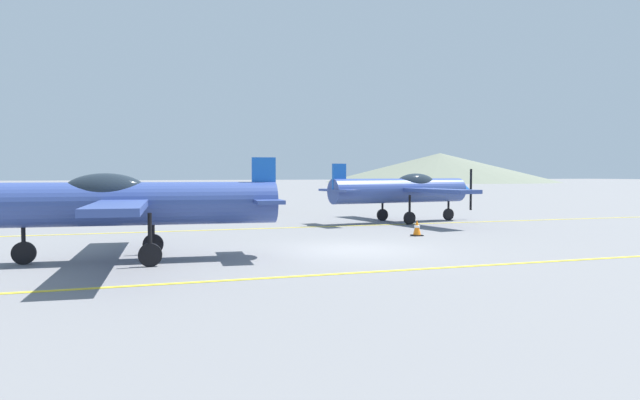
% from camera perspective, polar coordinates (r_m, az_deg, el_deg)
% --- Properties ---
extents(ground_plane, '(400.00, 400.00, 0.00)m').
position_cam_1_polar(ground_plane, '(17.24, 3.37, -4.88)').
color(ground_plane, slate).
extents(apron_line_near, '(80.00, 0.16, 0.01)m').
position_cam_1_polar(apron_line_near, '(13.88, 9.21, -6.70)').
color(apron_line_near, yellow).
rests_on(apron_line_near, ground_plane).
extents(apron_line_far, '(80.00, 0.16, 0.01)m').
position_cam_1_polar(apron_line_far, '(24.21, -3.23, -2.72)').
color(apron_line_far, yellow).
rests_on(apron_line_far, ground_plane).
extents(airplane_near, '(7.78, 8.95, 2.68)m').
position_cam_1_polar(airplane_near, '(15.71, -17.96, -0.21)').
color(airplane_near, '#33478C').
rests_on(airplane_near, ground_plane).
extents(airplane_mid, '(7.81, 8.96, 2.68)m').
position_cam_1_polar(airplane_mid, '(27.19, 8.26, 1.01)').
color(airplane_mid, '#33478C').
rests_on(airplane_mid, ground_plane).
extents(car_sedan, '(2.78, 4.60, 1.62)m').
position_cam_1_polar(car_sedan, '(34.16, -7.82, 0.21)').
color(car_sedan, black).
rests_on(car_sedan, ground_plane).
extents(traffic_cone_front, '(0.36, 0.36, 0.59)m').
position_cam_1_polar(traffic_cone_front, '(21.35, 9.43, -2.70)').
color(traffic_cone_front, black).
rests_on(traffic_cone_front, ground_plane).
extents(hill_centerleft, '(63.20, 63.20, 7.95)m').
position_cam_1_polar(hill_centerleft, '(164.80, 11.60, 3.12)').
color(hill_centerleft, slate).
rests_on(hill_centerleft, ground_plane).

